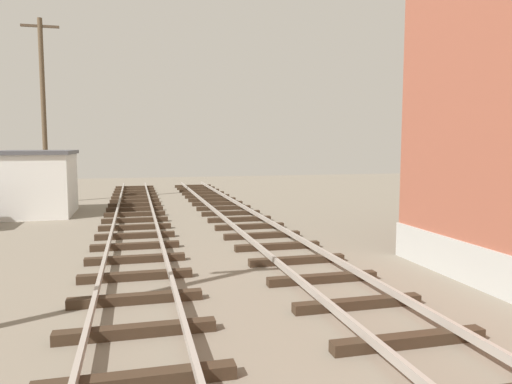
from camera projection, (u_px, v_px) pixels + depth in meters
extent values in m
cube|color=#38281C|center=(409.00, 340.00, 7.18)|extent=(2.50, 0.24, 0.18)
cube|color=#38281C|center=(358.00, 304.00, 8.83)|extent=(2.50, 0.24, 0.18)
cube|color=#38281C|center=(323.00, 278.00, 10.49)|extent=(2.50, 0.24, 0.18)
cube|color=#38281C|center=(297.00, 260.00, 12.14)|extent=(2.50, 0.24, 0.18)
cube|color=#38281C|center=(277.00, 246.00, 13.79)|extent=(2.50, 0.24, 0.18)
cube|color=#38281C|center=(262.00, 235.00, 15.44)|extent=(2.50, 0.24, 0.18)
cube|color=#38281C|center=(250.00, 227.00, 17.10)|extent=(2.50, 0.24, 0.18)
cube|color=#38281C|center=(239.00, 219.00, 18.75)|extent=(2.50, 0.24, 0.18)
cube|color=#38281C|center=(231.00, 213.00, 20.40)|extent=(2.50, 0.24, 0.18)
cube|color=#38281C|center=(224.00, 208.00, 22.05)|extent=(2.50, 0.24, 0.18)
cube|color=#38281C|center=(217.00, 204.00, 23.71)|extent=(2.50, 0.24, 0.18)
cube|color=#38281C|center=(212.00, 200.00, 25.36)|extent=(2.50, 0.24, 0.18)
cube|color=#38281C|center=(207.00, 196.00, 27.01)|extent=(2.50, 0.24, 0.18)
cube|color=#38281C|center=(203.00, 193.00, 28.66)|extent=(2.50, 0.24, 0.18)
cube|color=#38281C|center=(199.00, 191.00, 30.31)|extent=(2.50, 0.24, 0.18)
cube|color=#38281C|center=(196.00, 188.00, 31.97)|extent=(2.50, 0.24, 0.18)
cube|color=#38281C|center=(193.00, 186.00, 33.62)|extent=(2.50, 0.24, 0.18)
cube|color=#38281C|center=(137.00, 380.00, 5.97)|extent=(2.50, 0.24, 0.18)
cube|color=#38281C|center=(136.00, 331.00, 7.54)|extent=(2.50, 0.24, 0.18)
cube|color=#38281C|center=(136.00, 299.00, 9.11)|extent=(2.50, 0.24, 0.18)
cube|color=#38281C|center=(136.00, 276.00, 10.68)|extent=(2.50, 0.24, 0.18)
cube|color=#38281C|center=(136.00, 259.00, 12.26)|extent=(2.50, 0.24, 0.18)
cube|color=#38281C|center=(135.00, 246.00, 13.83)|extent=(2.50, 0.24, 0.18)
cube|color=#38281C|center=(135.00, 236.00, 15.40)|extent=(2.50, 0.24, 0.18)
cube|color=#38281C|center=(135.00, 227.00, 16.97)|extent=(2.50, 0.24, 0.18)
cube|color=#38281C|center=(135.00, 220.00, 18.54)|extent=(2.50, 0.24, 0.18)
cube|color=#38281C|center=(135.00, 214.00, 20.11)|extent=(2.50, 0.24, 0.18)
cube|color=#38281C|center=(135.00, 209.00, 21.69)|extent=(2.50, 0.24, 0.18)
cube|color=#38281C|center=(135.00, 205.00, 23.26)|extent=(2.50, 0.24, 0.18)
cube|color=#38281C|center=(135.00, 201.00, 24.83)|extent=(2.50, 0.24, 0.18)
cube|color=#38281C|center=(135.00, 198.00, 26.40)|extent=(2.50, 0.24, 0.18)
cube|color=#38281C|center=(135.00, 195.00, 27.97)|extent=(2.50, 0.24, 0.18)
cube|color=#38281C|center=(135.00, 192.00, 29.54)|extent=(2.50, 0.24, 0.18)
cube|color=#38281C|center=(135.00, 189.00, 31.12)|extent=(2.50, 0.24, 0.18)
cube|color=#38281C|center=(135.00, 187.00, 32.69)|extent=(2.50, 0.24, 0.18)
cube|color=silver|center=(38.00, 185.00, 20.45)|extent=(2.80, 3.60, 2.60)
cube|color=#4C4C51|center=(37.00, 152.00, 20.32)|extent=(3.00, 3.80, 0.16)
cube|color=brown|center=(2.00, 192.00, 20.13)|extent=(0.06, 0.90, 2.00)
cylinder|color=brown|center=(44.00, 112.00, 24.33)|extent=(0.24, 0.24, 9.29)
cube|color=#4C3D2D|center=(40.00, 26.00, 23.90)|extent=(1.80, 0.12, 0.12)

